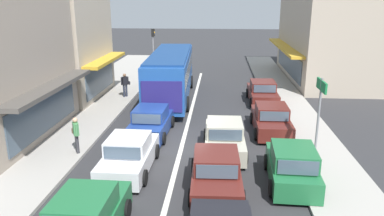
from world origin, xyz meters
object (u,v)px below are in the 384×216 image
(sedan_adjacent_lane_trail, at_px, (224,138))
(parked_sedan_kerb_third, at_px, (262,93))
(sedan_adjacent_lane_lead, at_px, (216,172))
(sedan_queue_far_back, at_px, (151,122))
(pedestrian_with_handbag_near, at_px, (125,84))
(sedan_behind_bus_near, at_px, (129,155))
(parked_sedan_kerb_second, at_px, (271,120))
(directional_road_sign, at_px, (320,100))
(parked_hatchback_kerb_front, at_px, (292,166))
(city_bus, at_px, (171,72))
(traffic_light_downstreet, at_px, (153,44))
(pedestrian_browsing_midblock, at_px, (76,133))

(sedan_adjacent_lane_trail, bearing_deg, parked_sedan_kerb_third, 73.20)
(sedan_adjacent_lane_lead, distance_m, sedan_queue_far_back, 6.39)
(sedan_queue_far_back, bearing_deg, pedestrian_with_handbag_near, 113.75)
(sedan_behind_bus_near, height_order, sedan_adjacent_lane_trail, same)
(parked_sedan_kerb_third, distance_m, pedestrian_with_handbag_near, 9.40)
(sedan_adjacent_lane_lead, height_order, parked_sedan_kerb_third, same)
(parked_sedan_kerb_second, bearing_deg, directional_road_sign, -66.58)
(parked_hatchback_kerb_front, xyz_separation_m, parked_sedan_kerb_third, (0.11, 11.54, -0.05))
(pedestrian_with_handbag_near, bearing_deg, city_bus, 2.54)
(traffic_light_downstreet, height_order, pedestrian_browsing_midblock, traffic_light_downstreet)
(sedan_behind_bus_near, distance_m, sedan_adjacent_lane_trail, 4.44)
(directional_road_sign, xyz_separation_m, pedestrian_with_handbag_near, (-10.70, 9.50, -1.61))
(city_bus, relative_size, pedestrian_with_handbag_near, 6.71)
(sedan_behind_bus_near, distance_m, pedestrian_with_handbag_near, 11.51)
(city_bus, bearing_deg, pedestrian_browsing_midblock, -106.27)
(sedan_queue_far_back, height_order, traffic_light_downstreet, traffic_light_downstreet)
(sedan_adjacent_lane_trail, bearing_deg, traffic_light_downstreet, 110.15)
(parked_hatchback_kerb_front, bearing_deg, sedan_behind_bus_near, 173.65)
(sedan_queue_far_back, height_order, directional_road_sign, directional_road_sign)
(city_bus, bearing_deg, traffic_light_downstreet, 108.25)
(sedan_queue_far_back, bearing_deg, directional_road_sign, -18.15)
(sedan_adjacent_lane_trail, distance_m, directional_road_sign, 4.44)
(sedan_behind_bus_near, xyz_separation_m, parked_hatchback_kerb_front, (6.34, -0.71, 0.05))
(parked_sedan_kerb_second, bearing_deg, sedan_adjacent_lane_lead, -113.62)
(parked_sedan_kerb_second, bearing_deg, sedan_behind_bus_near, -141.38)
(sedan_adjacent_lane_lead, height_order, pedestrian_browsing_midblock, pedestrian_browsing_midblock)
(parked_sedan_kerb_third, bearing_deg, parked_sedan_kerb_second, -91.59)
(parked_sedan_kerb_second, bearing_deg, parked_hatchback_kerb_front, -89.48)
(sedan_behind_bus_near, bearing_deg, parked_hatchback_kerb_front, -6.35)
(sedan_behind_bus_near, bearing_deg, traffic_light_downstreet, 96.93)
(directional_road_sign, distance_m, pedestrian_browsing_midblock, 10.56)
(traffic_light_downstreet, xyz_separation_m, directional_road_sign, (10.07, -17.35, -0.18))
(traffic_light_downstreet, bearing_deg, sedan_behind_bus_near, -83.07)
(directional_road_sign, bearing_deg, sedan_queue_far_back, 161.85)
(sedan_behind_bus_near, xyz_separation_m, sedan_queue_far_back, (0.14, 4.12, 0.00))
(sedan_behind_bus_near, bearing_deg, pedestrian_with_handbag_near, 104.80)
(parked_sedan_kerb_second, bearing_deg, traffic_light_downstreet, 121.64)
(sedan_adjacent_lane_lead, xyz_separation_m, sedan_queue_far_back, (-3.38, 5.43, 0.00))
(sedan_queue_far_back, distance_m, traffic_light_downstreet, 15.21)
(pedestrian_browsing_midblock, bearing_deg, pedestrian_with_handbag_near, 91.56)
(sedan_behind_bus_near, bearing_deg, city_bus, 88.79)
(sedan_behind_bus_near, height_order, pedestrian_with_handbag_near, pedestrian_with_handbag_near)
(parked_sedan_kerb_third, xyz_separation_m, pedestrian_with_handbag_near, (-9.39, 0.28, 0.40))
(pedestrian_with_handbag_near, bearing_deg, sedan_adjacent_lane_lead, -62.53)
(parked_sedan_kerb_third, distance_m, directional_road_sign, 9.52)
(parked_sedan_kerb_second, height_order, pedestrian_browsing_midblock, pedestrian_browsing_midblock)
(sedan_adjacent_lane_trail, xyz_separation_m, parked_sedan_kerb_second, (2.44, 2.81, 0.00))
(city_bus, xyz_separation_m, parked_hatchback_kerb_front, (6.10, -11.97, -1.17))
(sedan_adjacent_lane_trail, distance_m, parked_hatchback_kerb_front, 3.84)
(sedan_adjacent_lane_trail, xyz_separation_m, directional_road_sign, (3.92, -0.59, 2.01))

